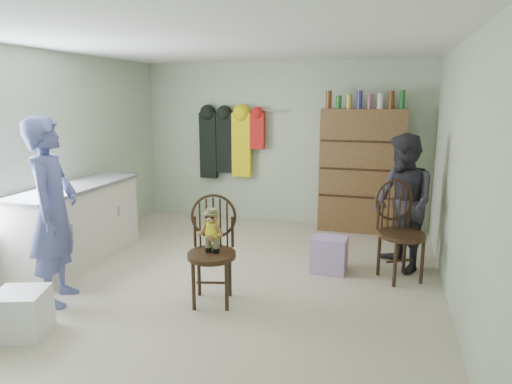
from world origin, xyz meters
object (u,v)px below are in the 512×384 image
(counter, at_px, (76,224))
(chair_front, at_px, (212,241))
(chair_far, at_px, (399,226))
(dresser, at_px, (362,170))

(counter, relative_size, chair_front, 1.78)
(counter, relative_size, chair_far, 1.71)
(chair_far, xyz_separation_m, dresser, (-0.52, 1.75, 0.33))
(counter, bearing_deg, dresser, 35.68)
(chair_front, relative_size, chair_far, 0.96)
(chair_front, xyz_separation_m, chair_far, (1.73, 1.12, -0.02))
(chair_far, bearing_deg, dresser, 75.59)
(chair_front, distance_m, chair_far, 2.06)
(chair_front, height_order, dresser, dresser)
(chair_front, relative_size, dresser, 0.51)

